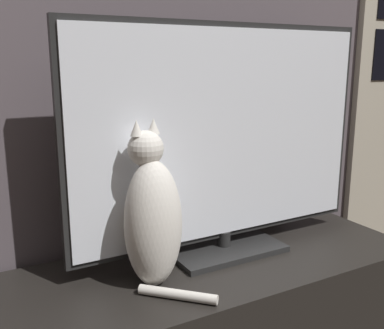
% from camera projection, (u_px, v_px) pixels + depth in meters
% --- Properties ---
extents(wall_back, '(4.80, 0.05, 2.60)m').
position_uv_depth(wall_back, '(168.00, 30.00, 1.57)').
color(wall_back, '#564C51').
rests_on(wall_back, ground_plane).
extents(tv, '(1.09, 0.24, 0.77)m').
position_uv_depth(tv, '(225.00, 142.00, 1.48)').
color(tv, black).
rests_on(tv, tv_stand).
extents(cat, '(0.21, 0.29, 0.49)m').
position_uv_depth(cat, '(152.00, 218.00, 1.29)').
color(cat, silver).
rests_on(cat, tv_stand).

